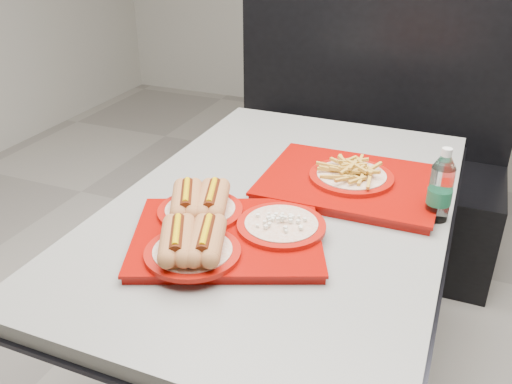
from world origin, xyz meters
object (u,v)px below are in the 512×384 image
at_px(tray_near, 219,228).
at_px(water_bottle, 440,189).
at_px(diner_table, 282,249).
at_px(tray_far, 351,179).
at_px(booth_bench, 359,164).

distance_m(tray_near, water_bottle, 0.58).
distance_m(diner_table, tray_far, 0.29).
xyz_separation_m(tray_near, water_bottle, (0.49, 0.32, 0.05)).
height_order(tray_near, water_bottle, water_bottle).
height_order(diner_table, water_bottle, water_bottle).
bearing_deg(diner_table, tray_far, 44.44).
xyz_separation_m(diner_table, booth_bench, (0.00, 1.09, -0.18)).
xyz_separation_m(diner_table, tray_far, (0.16, 0.15, 0.19)).
bearing_deg(water_bottle, diner_table, -171.37).
bearing_deg(water_bottle, tray_near, -146.57).
bearing_deg(diner_table, tray_near, -106.34).
bearing_deg(booth_bench, water_bottle, -68.36).
height_order(booth_bench, water_bottle, booth_bench).
bearing_deg(booth_bench, tray_near, -93.20).
height_order(diner_table, tray_near, tray_near).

